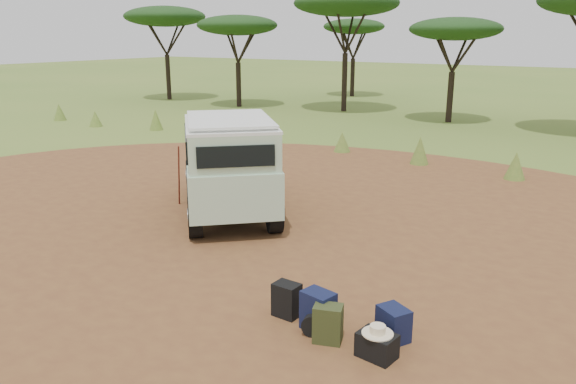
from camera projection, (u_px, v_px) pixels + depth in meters
The scene contains 13 objects.
ground at pixel (260, 249), 10.95m from camera, with size 140.00×140.00×0.00m, color #57782A.
dirt_clearing at pixel (260, 249), 10.95m from camera, with size 23.00×23.00×0.01m, color brown.
grass_fringe at pixel (422, 153), 17.79m from camera, with size 36.60×1.60×0.90m.
acacia_treeline at pixel (528, 15), 25.25m from camera, with size 46.70×13.20×6.26m.
safari_vehicle at pixel (228, 166), 12.92m from camera, with size 4.60×4.72×2.32m.
walking_staff at pixel (179, 176), 13.45m from camera, with size 0.04×0.04×1.56m, color maroon.
backpack_black at pixel (287, 300), 8.27m from camera, with size 0.38×0.28×0.52m, color black.
backpack_navy at pixel (318, 311), 7.88m from camera, with size 0.44×0.32×0.58m, color #131B3D.
backpack_olive at pixel (328, 324), 7.58m from camera, with size 0.39×0.28×0.53m, color #333C1B.
duffel_navy at pixel (393, 324), 7.64m from camera, with size 0.42×0.32×0.47m, color #131B3D.
hard_case at pixel (377, 346), 7.23m from camera, with size 0.48×0.34×0.34m, color black.
stuff_sack at pixel (315, 323), 7.83m from camera, with size 0.32×0.32×0.32m, color black.
safari_hat at pixel (378, 331), 7.17m from camera, with size 0.41×0.41×0.12m.
Camera 1 is at (6.00, -8.31, 4.04)m, focal length 35.00 mm.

